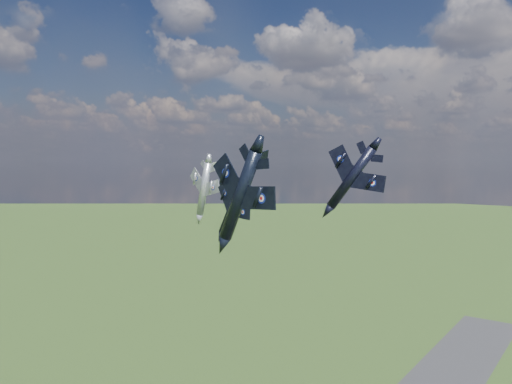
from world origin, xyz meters
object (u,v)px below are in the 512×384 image
Objects in this scene: jet_right_navy at (240,195)px; jet_high_navy at (351,178)px; jet_lead_navy at (232,208)px; jet_left_silver at (204,189)px.

jet_right_navy is 0.86× the size of jet_high_navy.
jet_high_navy is (15.09, 12.68, 4.90)m from jet_lead_navy.
jet_lead_navy is 0.82× the size of jet_high_navy.
jet_high_navy is (-3.81, 34.75, 0.75)m from jet_right_navy.
jet_right_navy is at bearing -37.29° from jet_lead_navy.
jet_right_navy is at bearing -93.53° from jet_high_navy.
jet_high_navy reaches higher than jet_lead_navy.
jet_lead_navy is 29.35m from jet_right_navy.
jet_high_navy is at bearing 52.17° from jet_lead_navy.
jet_high_navy is at bearing 18.60° from jet_left_silver.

